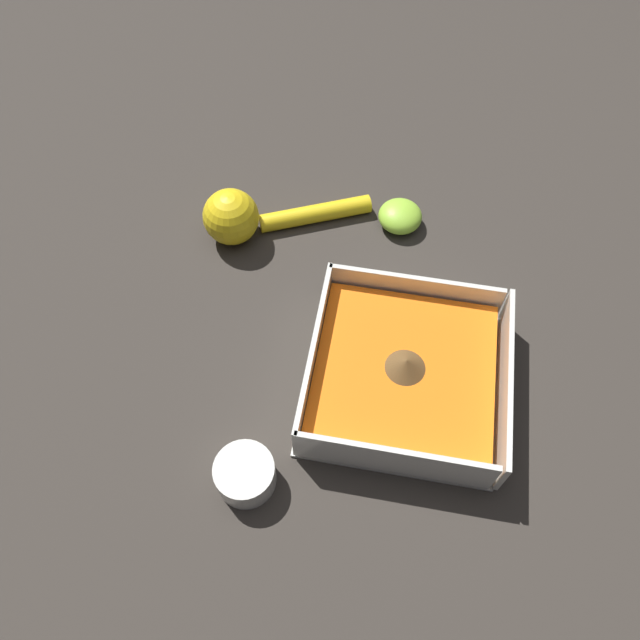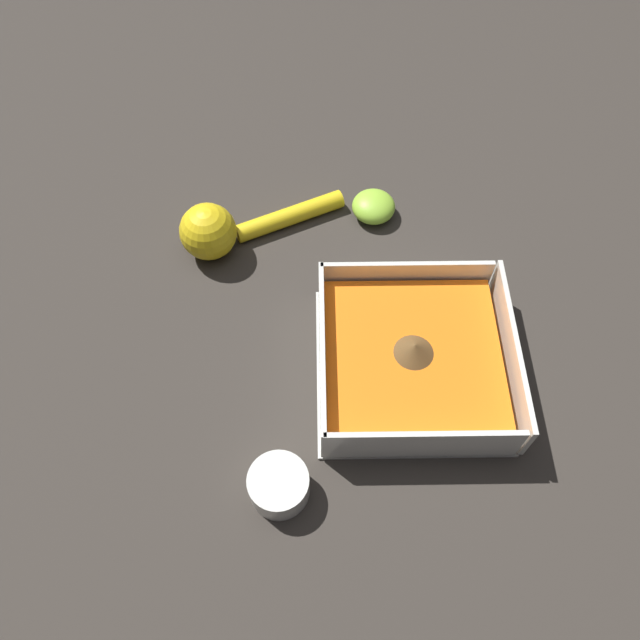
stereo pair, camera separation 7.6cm
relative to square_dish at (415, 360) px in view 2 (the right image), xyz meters
The scene contains 5 objects.
ground_plane 0.02m from the square_dish, 100.02° to the right, with size 4.00×4.00×0.00m, color #332D28.
square_dish is the anchor object (origin of this frame).
spice_bowl 0.22m from the square_dish, 47.24° to the right, with size 0.07×0.07×0.04m.
lemon_squeezer 0.31m from the square_dish, 129.65° to the right, with size 0.13×0.22×0.08m.
lemon_half 0.25m from the square_dish, behind, with size 0.06×0.06×0.03m.
Camera 2 is at (0.35, -0.11, 0.68)m, focal length 35.00 mm.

